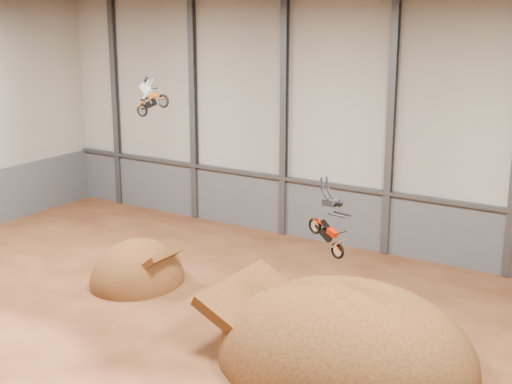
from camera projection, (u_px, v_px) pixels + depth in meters
floor at (175, 339)px, 29.92m from camera, size 40.00×40.00×0.00m
back_wall at (337, 125)px, 40.43m from camera, size 40.00×0.10×14.00m
lower_band_back at (333, 214)px, 41.68m from camera, size 39.80×0.18×3.50m
steel_rail at (333, 185)px, 41.10m from camera, size 39.80×0.35×0.20m
steel_column_0 at (116, 105)px, 48.85m from camera, size 0.40×0.36×13.90m
steel_column_1 at (194, 112)px, 45.42m from camera, size 0.40×0.36×13.90m
steel_column_2 at (284, 121)px, 41.99m from camera, size 0.40×0.36×13.90m
steel_column_3 at (391, 131)px, 38.55m from camera, size 0.40×0.36×13.90m
takeoff_ramp at (138, 282)px, 36.09m from camera, size 4.46×5.14×4.46m
landing_ramp at (345, 359)px, 28.21m from camera, size 10.52×9.30×6.07m
fmx_rider_a at (154, 93)px, 34.19m from camera, size 2.62×0.84×2.50m
fmx_rider_b at (324, 215)px, 27.61m from camera, size 3.64×1.87×3.42m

